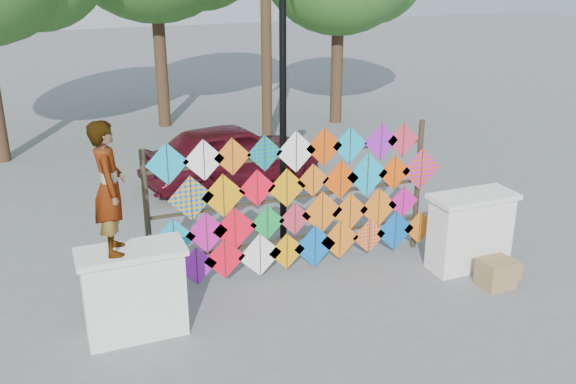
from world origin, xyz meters
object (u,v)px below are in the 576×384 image
object	(u,v)px
kite_rack	(301,202)
sedan	(232,153)
vendor_woman	(109,188)
lamppost	(283,92)

from	to	relation	value
kite_rack	sedan	xyz separation A→B (m)	(0.25, 4.54, -0.51)
kite_rack	vendor_woman	distance (m)	3.26
lamppost	vendor_woman	bearing A→B (deg)	-145.36
vendor_woman	kite_rack	bearing A→B (deg)	-67.19
vendor_woman	sedan	xyz separation A→B (m)	(3.24, 5.46, -1.45)
lamppost	sedan	bearing A→B (deg)	89.07
sedan	lamppost	world-z (taller)	lamppost
kite_rack	sedan	bearing A→B (deg)	86.81
kite_rack	sedan	size ratio (longest dim) A/B	1.23
kite_rack	vendor_woman	size ratio (longest dim) A/B	2.89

